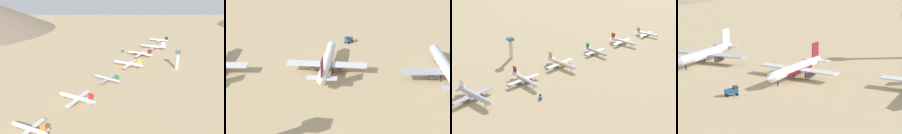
# 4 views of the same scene
# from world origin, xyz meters

# --- Properties ---
(parked_jet_1) EXTENTS (54.08, 44.28, 15.67)m
(parked_jet_1) POSITION_xyz_m (5.69, -116.59, 5.21)
(parked_jet_1) COLOR #B2B7C1
(parked_jet_1) RESTS_ON ground
(parked_jet_2) EXTENTS (48.76, 39.59, 14.06)m
(parked_jet_2) POSITION_xyz_m (5.94, -58.89, 4.68)
(parked_jet_2) COLOR white
(parked_jet_2) RESTS_ON ground
(service_truck) EXTENTS (5.70, 4.86, 3.90)m
(service_truck) POSITION_xyz_m (44.00, -64.93, 2.08)
(service_truck) COLOR #1E5999
(service_truck) RESTS_ON ground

